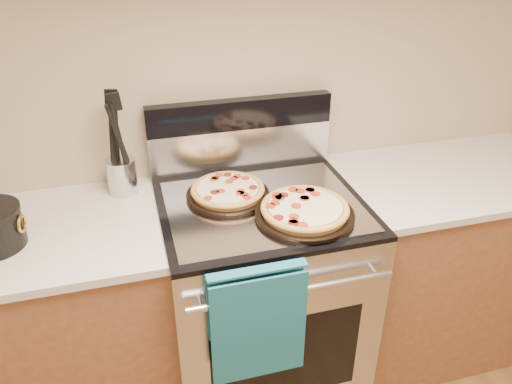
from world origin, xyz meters
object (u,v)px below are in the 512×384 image
object	(u,v)px
pepperoni_pizza_back	(228,191)
utensil_crock	(122,176)
pepperoni_pizza_front	(305,211)
range_body	(261,299)

from	to	relation	value
pepperoni_pizza_back	utensil_crock	world-z (taller)	utensil_crock
pepperoni_pizza_back	pepperoni_pizza_front	xyz separation A→B (m)	(0.23, -0.21, 0.00)
range_body	pepperoni_pizza_front	world-z (taller)	pepperoni_pizza_front
utensil_crock	pepperoni_pizza_back	bearing A→B (deg)	-24.17
pepperoni_pizza_front	utensil_crock	xyz separation A→B (m)	(-0.61, 0.38, 0.03)
range_body	utensil_crock	size ratio (longest dim) A/B	6.40
range_body	pepperoni_pizza_back	world-z (taller)	pepperoni_pizza_back
range_body	pepperoni_pizza_back	distance (m)	0.51
pepperoni_pizza_front	pepperoni_pizza_back	bearing A→B (deg)	137.20
pepperoni_pizza_back	utensil_crock	size ratio (longest dim) A/B	2.22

